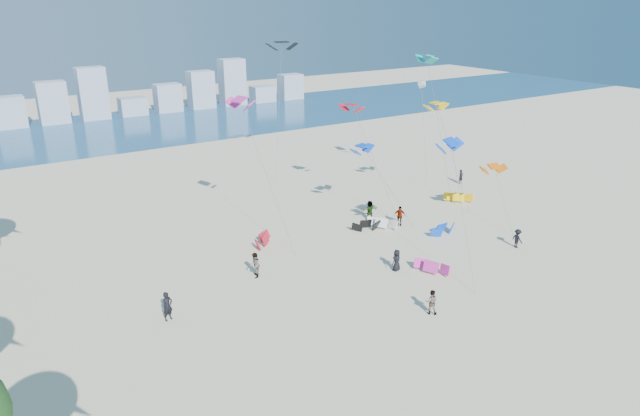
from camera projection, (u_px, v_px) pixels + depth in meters
ground at (442, 396)px, 28.56m from camera, size 220.00×220.00×0.00m
ocean at (102, 131)px, 85.30m from camera, size 220.00×220.00×0.00m
kitesurfer_near at (168, 306)px, 34.97m from camera, size 0.81×0.66×1.90m
kitesurfer_mid at (431, 302)px, 35.73m from camera, size 1.01×1.00×1.64m
kitesurfers_far at (387, 229)px, 46.94m from camera, size 29.27×15.11×1.85m
grounded_kites at (394, 229)px, 48.08m from camera, size 23.38×13.91×0.91m
flying_kites at (371, 94)px, 51.18m from camera, size 26.27×32.30×15.01m
distant_skyline at (77, 102)px, 91.50m from camera, size 85.00×3.00×8.40m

